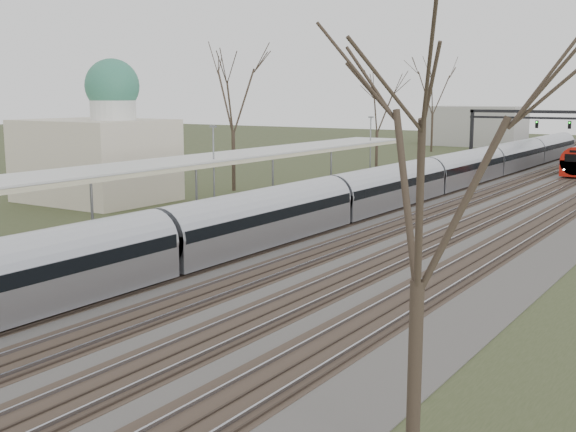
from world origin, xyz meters
TOP-DOWN VIEW (x-y plane):
  - track_bed at (0.26, 55.00)m, footprint 24.00×160.00m
  - platform at (-9.05, 37.50)m, footprint 3.50×69.00m
  - canopy at (-9.05, 32.99)m, footprint 4.10×50.00m
  - dome_building at (-21.71, 38.00)m, footprint 10.00×8.00m
  - signal_gantry at (0.29, 84.99)m, footprint 21.00×0.59m
  - tree_west_far at (-17.00, 48.00)m, footprint 5.50×5.50m
  - tree_east_near at (13.00, 15.00)m, footprint 4.50×4.50m
  - train_near at (-2.50, 53.55)m, footprint 2.62×90.21m

SIDE VIEW (x-z plane):
  - track_bed at x=0.26m, z-range -0.05..0.17m
  - platform at x=-9.05m, z-range 0.00..1.00m
  - train_near at x=-2.50m, z-range -0.05..3.00m
  - dome_building at x=-21.71m, z-range -1.43..8.87m
  - canopy at x=-9.05m, z-range 2.37..5.48m
  - signal_gantry at x=0.29m, z-range 1.87..7.95m
  - tree_east_near at x=13.00m, z-range 1.92..11.19m
  - tree_west_far at x=-17.00m, z-range 2.35..13.68m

